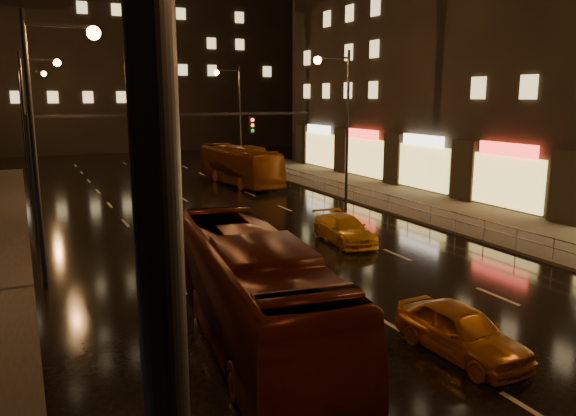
{
  "coord_description": "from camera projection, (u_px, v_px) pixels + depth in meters",
  "views": [
    {
      "loc": [
        -10.03,
        -10.01,
        7.04
      ],
      "look_at": [
        -0.19,
        10.62,
        2.5
      ],
      "focal_mm": 35.0,
      "sensor_mm": 36.0,
      "label": 1
    }
  ],
  "objects": [
    {
      "name": "ground",
      "position": [
        221.0,
        222.0,
        32.18
      ],
      "size": [
        140.0,
        140.0,
        0.0
      ],
      "primitive_type": "plane",
      "color": "black",
      "rests_on": "ground"
    },
    {
      "name": "taxi_far",
      "position": [
        344.0,
        229.0,
        27.52
      ],
      "size": [
        2.24,
        4.69,
        1.32
      ],
      "primitive_type": "imported",
      "rotation": [
        0.0,
        0.0,
        -0.09
      ],
      "color": "orange",
      "rests_on": "ground"
    },
    {
      "name": "building_distant",
      "position": [
        122.0,
        15.0,
        76.4
      ],
      "size": [
        44.0,
        16.0,
        36.0
      ],
      "primitive_type": "cube",
      "color": "black",
      "rests_on": "ground"
    },
    {
      "name": "sidewalk_right",
      "position": [
        463.0,
        216.0,
        33.44
      ],
      "size": [
        7.0,
        70.0,
        0.15
      ],
      "primitive_type": "cube",
      "color": "#38332D",
      "rests_on": "ground"
    },
    {
      "name": "traffic_signal",
      "position": [
        126.0,
        142.0,
        29.12
      ],
      "size": [
        15.31,
        0.32,
        6.2
      ],
      "color": "black",
      "rests_on": "ground"
    },
    {
      "name": "bus_red",
      "position": [
        253.0,
        289.0,
        16.14
      ],
      "size": [
        4.13,
        11.76,
        3.21
      ],
      "primitive_type": "imported",
      "rotation": [
        0.0,
        0.0,
        -0.13
      ],
      "color": "#4F160B",
      "rests_on": "ground"
    },
    {
      "name": "railing_right",
      "position": [
        388.0,
        198.0,
        34.54
      ],
      "size": [
        0.05,
        56.0,
        1.0
      ],
      "color": "#99999E",
      "rests_on": "sidewalk_right"
    },
    {
      "name": "taxi_near",
      "position": [
        461.0,
        331.0,
        15.43
      ],
      "size": [
        1.82,
        4.23,
        1.42
      ],
      "primitive_type": "imported",
      "rotation": [
        0.0,
        0.0,
        0.03
      ],
      "color": "#BD6511",
      "rests_on": "ground"
    },
    {
      "name": "streetlight_left",
      "position": [
        321.0,
        242.0,
        2.37
      ],
      "size": [
        2.64,
        0.5,
        10.0
      ],
      "color": "black",
      "rests_on": "ground"
    },
    {
      "name": "bus_curb",
      "position": [
        239.0,
        165.0,
        45.78
      ],
      "size": [
        3.32,
        11.39,
        3.13
      ],
      "primitive_type": "imported",
      "rotation": [
        0.0,
        0.0,
        0.06
      ],
      "color": "#823E0D",
      "rests_on": "ground"
    }
  ]
}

